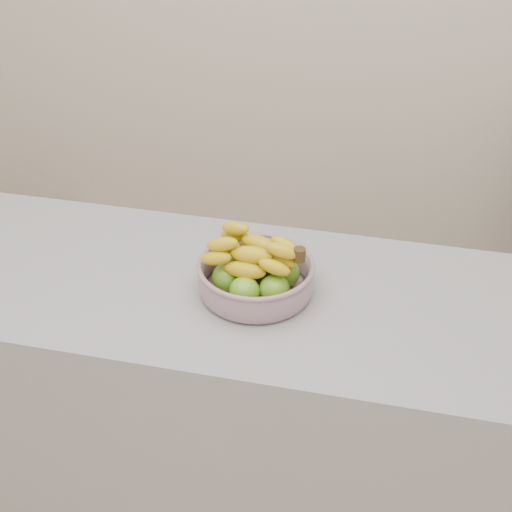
% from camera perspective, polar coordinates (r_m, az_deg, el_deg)
% --- Properties ---
extents(counter, '(2.00, 0.60, 0.90)m').
position_cam_1_polar(counter, '(2.01, -3.55, -12.64)').
color(counter, gray).
rests_on(counter, ground).
extents(fruit_bowl, '(0.27, 0.27, 0.15)m').
position_cam_1_polar(fruit_bowl, '(1.66, -0.02, -1.44)').
color(fruit_bowl, '#9EA8BE').
rests_on(fruit_bowl, counter).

